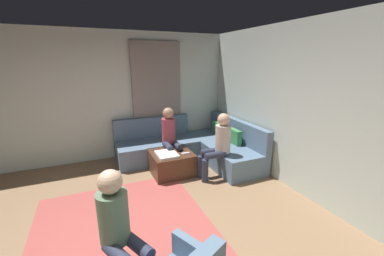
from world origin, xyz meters
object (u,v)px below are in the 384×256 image
object	(u,v)px
game_remote	(186,153)
person_on_armchair	(120,228)
sectional_couch	(194,147)
ottoman	(171,163)
person_on_couch_back	(218,143)
person_on_couch_side	(170,135)
coffee_mug	(176,145)

from	to	relation	value
game_remote	person_on_armchair	distance (m)	2.40
sectional_couch	ottoman	bearing A→B (deg)	-56.14
ottoman	person_on_couch_back	xyz separation A→B (m)	(0.48, 0.74, 0.45)
person_on_couch_side	person_on_couch_back	bearing A→B (deg)	129.10
ottoman	game_remote	world-z (taller)	game_remote
person_on_armchair	person_on_couch_back	bearing A→B (deg)	-165.66
sectional_couch	person_on_armchair	distance (m)	3.20
person_on_armchair	person_on_couch_side	bearing A→B (deg)	-143.76
person_on_couch_back	person_on_couch_side	distance (m)	1.02
sectional_couch	person_on_couch_back	bearing A→B (deg)	3.35
coffee_mug	person_on_armchair	bearing A→B (deg)	-30.62
game_remote	person_on_couch_side	world-z (taller)	person_on_couch_side
coffee_mug	game_remote	world-z (taller)	coffee_mug
sectional_couch	ottoman	distance (m)	0.82
person_on_couch_back	coffee_mug	bearing A→B (deg)	38.30
ottoman	person_on_couch_back	distance (m)	0.99
coffee_mug	game_remote	xyz separation A→B (m)	(0.40, 0.04, -0.04)
sectional_couch	person_on_couch_side	xyz separation A→B (m)	(0.15, -0.59, 0.38)
sectional_couch	game_remote	world-z (taller)	sectional_couch
person_on_couch_side	sectional_couch	bearing A→B (deg)	-165.91
sectional_couch	coffee_mug	distance (m)	0.58
sectional_couch	coffee_mug	xyz separation A→B (m)	(0.24, -0.50, 0.19)
game_remote	person_on_couch_side	size ratio (longest dim) A/B	0.12
game_remote	person_on_couch_back	world-z (taller)	person_on_couch_back
person_on_armchair	sectional_couch	bearing A→B (deg)	-151.91
game_remote	person_on_couch_side	xyz separation A→B (m)	(-0.49, -0.13, 0.23)
person_on_armchair	ottoman	bearing A→B (deg)	-145.29
person_on_couch_back	sectional_couch	bearing A→B (deg)	3.35
sectional_couch	person_on_couch_side	size ratio (longest dim) A/B	2.12
ottoman	person_on_couch_back	size ratio (longest dim) A/B	0.63
sectional_couch	coffee_mug	world-z (taller)	sectional_couch
ottoman	person_on_couch_side	xyz separation A→B (m)	(-0.31, 0.09, 0.45)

